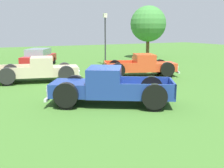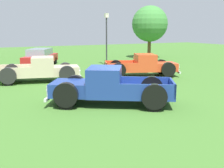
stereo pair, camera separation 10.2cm
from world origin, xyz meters
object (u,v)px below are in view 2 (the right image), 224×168
at_px(oak_tree_west, 150,24).
at_px(lamp_post_near, 107,38).
at_px(sedan_distant_a, 40,57).
at_px(pickup_truck_foreground, 103,87).
at_px(pickup_truck_behind_right, 44,70).
at_px(pickup_truck_behind_left, 146,66).
at_px(picnic_table, 142,60).

bearing_deg(oak_tree_west, lamp_post_near, -153.57).
distance_m(sedan_distant_a, oak_tree_west, 12.60).
relative_size(pickup_truck_foreground, sedan_distant_a, 1.11).
relative_size(pickup_truck_foreground, pickup_truck_behind_right, 1.04).
distance_m(pickup_truck_foreground, pickup_truck_behind_right, 6.39).
height_order(pickup_truck_behind_left, picnic_table, pickup_truck_behind_left).
relative_size(picnic_table, oak_tree_west, 0.40).
distance_m(pickup_truck_behind_right, picnic_table, 9.86).
bearing_deg(sedan_distant_a, lamp_post_near, -21.23).
xyz_separation_m(pickup_truck_foreground, oak_tree_west, (12.39, 14.73, 2.95)).
bearing_deg(picnic_table, pickup_truck_behind_left, -119.65).
height_order(pickup_truck_behind_left, oak_tree_west, oak_tree_west).
bearing_deg(lamp_post_near, oak_tree_west, 26.43).
bearing_deg(oak_tree_west, sedan_distant_a, -173.87).
bearing_deg(pickup_truck_behind_left, pickup_truck_foreground, -137.47).
relative_size(lamp_post_near, picnic_table, 2.01).
bearing_deg(pickup_truck_foreground, pickup_truck_behind_left, 42.53).
xyz_separation_m(lamp_post_near, oak_tree_west, (6.83, 3.39, 1.32)).
bearing_deg(picnic_table, lamp_post_near, 147.41).
bearing_deg(pickup_truck_behind_right, pickup_truck_behind_left, -9.82).
height_order(sedan_distant_a, oak_tree_west, oak_tree_west).
bearing_deg(lamp_post_near, pickup_truck_behind_right, -142.86).
xyz_separation_m(pickup_truck_behind_left, pickup_truck_behind_right, (-6.69, 1.16, 0.00)).
xyz_separation_m(pickup_truck_behind_left, sedan_distant_a, (-5.40, 8.28, 0.08)).
bearing_deg(pickup_truck_foreground, pickup_truck_behind_right, 99.83).
distance_m(pickup_truck_behind_right, sedan_distant_a, 7.24).
height_order(pickup_truck_behind_left, lamp_post_near, lamp_post_near).
bearing_deg(sedan_distant_a, picnic_table, -25.21).
height_order(pickup_truck_foreground, pickup_truck_behind_left, pickup_truck_foreground).
relative_size(pickup_truck_behind_right, sedan_distant_a, 1.07).
height_order(sedan_distant_a, lamp_post_near, lamp_post_near).
height_order(sedan_distant_a, picnic_table, sedan_distant_a).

